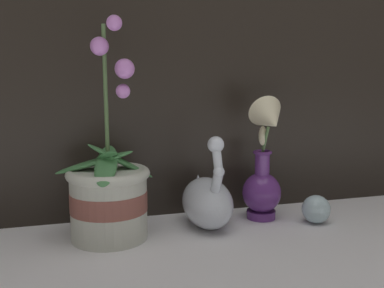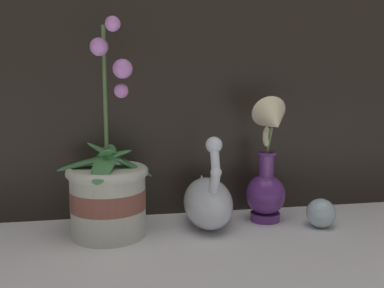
{
  "view_description": "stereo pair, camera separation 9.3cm",
  "coord_description": "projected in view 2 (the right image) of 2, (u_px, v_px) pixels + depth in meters",
  "views": [
    {
      "loc": [
        -0.28,
        -0.77,
        0.33
      ],
      "look_at": [
        -0.03,
        0.11,
        0.18
      ],
      "focal_mm": 42.0,
      "sensor_mm": 36.0,
      "label": 1
    },
    {
      "loc": [
        -0.19,
        -0.8,
        0.33
      ],
      "look_at": [
        -0.03,
        0.11,
        0.18
      ],
      "focal_mm": 42.0,
      "sensor_mm": 36.0,
      "label": 2
    }
  ],
  "objects": [
    {
      "name": "ground_plane",
      "position": [
        218.0,
        248.0,
        0.86
      ],
      "size": [
        2.8,
        2.8,
        0.0
      ],
      "primitive_type": "plane",
      "color": "white"
    },
    {
      "name": "orchid_potted_plant",
      "position": [
        108.0,
        191.0,
        0.91
      ],
      "size": [
        0.2,
        0.19,
        0.44
      ],
      "color": "beige",
      "rests_on": "ground_plane"
    },
    {
      "name": "swan_figurine",
      "position": [
        208.0,
        200.0,
        0.97
      ],
      "size": [
        0.1,
        0.18,
        0.21
      ],
      "color": "silver",
      "rests_on": "ground_plane"
    },
    {
      "name": "blue_vase",
      "position": [
        268.0,
        172.0,
        0.99
      ],
      "size": [
        0.09,
        0.13,
        0.28
      ],
      "color": "#602D7F",
      "rests_on": "ground_plane"
    },
    {
      "name": "glass_sphere",
      "position": [
        321.0,
        213.0,
        0.97
      ],
      "size": [
        0.06,
        0.06,
        0.06
      ],
      "color": "silver",
      "rests_on": "ground_plane"
    }
  ]
}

